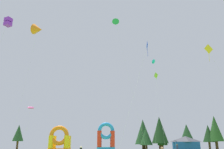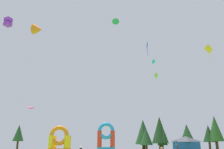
# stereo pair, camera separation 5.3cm
# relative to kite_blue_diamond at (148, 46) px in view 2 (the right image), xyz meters

# --- Properties ---
(kite_blue_diamond) EXTENTS (5.39, 4.73, 17.02)m
(kite_blue_diamond) POSITION_rel_kite_blue_diamond_xyz_m (0.00, 0.00, 0.00)
(kite_blue_diamond) COLOR blue
(kite_blue_diamond) RESTS_ON ground_plane
(kite_purple_box) EXTENTS (2.32, 3.92, 17.00)m
(kite_purple_box) POSITION_rel_kite_blue_diamond_xyz_m (-18.73, -6.91, 0.09)
(kite_purple_box) COLOR purple
(kite_purple_box) RESTS_ON ground_plane
(kite_cyan_parafoil) EXTENTS (0.78, 8.08, 20.45)m
(kite_cyan_parafoil) POSITION_rel_kite_blue_diamond_xyz_m (4.52, 17.50, 3.56)
(kite_cyan_parafoil) COLOR #19B7CC
(kite_cyan_parafoil) RESTS_ON ground_plane
(kite_orange_delta) EXTENTS (3.14, 6.45, 27.75)m
(kite_orange_delta) POSITION_rel_kite_blue_diamond_xyz_m (-21.60, 14.98, 10.03)
(kite_orange_delta) COLOR orange
(kite_orange_delta) RESTS_ON ground_plane
(kite_pink_parafoil) EXTENTS (1.60, 3.08, 10.45)m
(kite_pink_parafoil) POSITION_rel_kite_blue_diamond_xyz_m (-23.67, 21.97, -6.44)
(kite_pink_parafoil) COLOR #EA599E
(kite_pink_parafoil) RESTS_ON ground_plane
(kite_yellow_diamond) EXTENTS (5.42, 3.34, 17.01)m
(kite_yellow_diamond) POSITION_rel_kite_blue_diamond_xyz_m (10.01, 1.31, -0.02)
(kite_yellow_diamond) COLOR yellow
(kite_yellow_diamond) RESTS_ON ground_plane
(kite_lime_diamond) EXTENTS (3.22, 8.13, 20.27)m
(kite_lime_diamond) POSITION_rel_kite_blue_diamond_xyz_m (7.43, 28.15, 3.18)
(kite_lime_diamond) COLOR #8CD826
(kite_lime_diamond) RESTS_ON ground_plane
(kite_green_delta) EXTENTS (6.62, 1.56, 28.22)m
(kite_green_delta) POSITION_rel_kite_blue_diamond_xyz_m (-4.28, 13.47, 11.06)
(kite_green_delta) COLOR green
(kite_green_delta) RESTS_ON ground_plane
(inflatable_orange_dome) EXTENTS (4.05, 3.59, 6.71)m
(inflatable_orange_dome) POSITION_rel_kite_blue_diamond_xyz_m (-6.20, 23.97, -13.80)
(inflatable_orange_dome) COLOR #268CD8
(inflatable_orange_dome) RESTS_ON ground_plane
(inflatable_red_slide) EXTENTS (4.54, 4.09, 5.81)m
(inflatable_red_slide) POSITION_rel_kite_blue_diamond_xyz_m (-16.63, 22.18, -14.22)
(inflatable_red_slide) COLOR orange
(inflatable_red_slide) RESTS_ON ground_plane
(festival_tent) EXTENTS (5.61, 3.28, 3.64)m
(festival_tent) POSITION_rel_kite_blue_diamond_xyz_m (12.82, 24.68, -14.53)
(festival_tent) COLOR #19478C
(festival_tent) RESTS_ON ground_plane
(tree_row_4) EXTENTS (2.96, 2.96, 7.06)m
(tree_row_4) POSITION_rel_kite_blue_diamond_xyz_m (-30.51, 35.54, -11.58)
(tree_row_4) COLOR #4C331E
(tree_row_4) RESTS_ON ground_plane
(tree_row_5) EXTENTS (4.83, 4.83, 8.79)m
(tree_row_5) POSITION_rel_kite_blue_diamond_xyz_m (4.72, 37.59, -11.11)
(tree_row_5) COLOR #4C331E
(tree_row_5) RESTS_ON ground_plane
(tree_row_6) EXTENTS (3.50, 3.50, 6.34)m
(tree_row_6) POSITION_rel_kite_blue_diamond_xyz_m (5.00, 34.52, -12.44)
(tree_row_6) COLOR #4C331E
(tree_row_6) RESTS_ON ground_plane
(tree_row_7) EXTENTS (4.54, 4.54, 9.24)m
(tree_row_7) POSITION_rel_kite_blue_diamond_xyz_m (8.74, 33.72, -10.77)
(tree_row_7) COLOR #4C331E
(tree_row_7) RESTS_ON ground_plane
(tree_row_8) EXTENTS (2.77, 2.77, 6.44)m
(tree_row_8) POSITION_rel_kite_blue_diamond_xyz_m (9.37, 33.86, -12.41)
(tree_row_8) COLOR #4C331E
(tree_row_8) RESTS_ON ground_plane
(tree_row_9) EXTENTS (3.79, 3.79, 7.43)m
(tree_row_9) POSITION_rel_kite_blue_diamond_xyz_m (17.39, 37.05, -11.40)
(tree_row_9) COLOR #4C331E
(tree_row_9) RESTS_ON ground_plane
(tree_row_10) EXTENTS (3.33, 3.33, 7.15)m
(tree_row_10) POSITION_rel_kite_blue_diamond_xyz_m (23.18, 35.74, -11.64)
(tree_row_10) COLOR #4C331E
(tree_row_10) RESTS_ON ground_plane
(tree_row_11) EXTENTS (4.21, 4.21, 9.68)m
(tree_row_11) POSITION_rel_kite_blue_diamond_xyz_m (24.85, 34.85, -10.29)
(tree_row_11) COLOR #4C331E
(tree_row_11) RESTS_ON ground_plane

